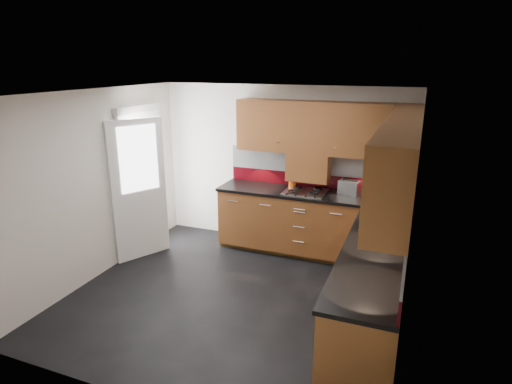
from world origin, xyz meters
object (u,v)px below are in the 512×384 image
at_px(gas_hob, 305,192).
at_px(utensil_pot, 292,182).
at_px(toaster, 349,188).
at_px(food_processor, 389,223).

distance_m(gas_hob, utensil_pot, 0.29).
bearing_deg(utensil_pot, gas_hob, -33.04).
relative_size(toaster, food_processor, 1.08).
relative_size(utensil_pot, toaster, 1.27).
bearing_deg(food_processor, utensil_pot, 137.66).
height_order(gas_hob, food_processor, food_processor).
xyz_separation_m(gas_hob, food_processor, (1.22, -1.18, 0.12)).
xyz_separation_m(gas_hob, toaster, (0.60, 0.14, 0.08)).
height_order(toaster, food_processor, food_processor).
relative_size(utensil_pot, food_processor, 1.37).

